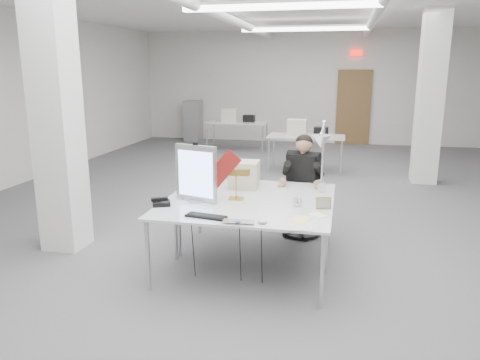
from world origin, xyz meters
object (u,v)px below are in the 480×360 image
object	(u,v)px
desk_main	(240,213)
desk_phone	(161,203)
bankers_lamp	(236,185)
laptop	(238,223)
office_chair	(303,195)
architect_lamp	(322,160)
seated_person	(303,169)
monitor	(196,173)
beige_monitor	(244,175)

from	to	relation	value
desk_main	desk_phone	distance (m)	0.85
bankers_lamp	desk_phone	size ratio (longest dim) A/B	1.78
laptop	bankers_lamp	xyz separation A→B (m)	(-0.21, 0.82, 0.15)
office_chair	desk_phone	xyz separation A→B (m)	(-1.34, -1.49, 0.23)
office_chair	architect_lamp	size ratio (longest dim) A/B	1.30
laptop	architect_lamp	world-z (taller)	architect_lamp
office_chair	bankers_lamp	xyz separation A→B (m)	(-0.63, -1.10, 0.37)
seated_person	office_chair	bearing A→B (deg)	104.79
bankers_lamp	monitor	bearing A→B (deg)	-163.23
monitor	laptop	xyz separation A→B (m)	(0.61, -0.66, -0.29)
monitor	bankers_lamp	xyz separation A→B (m)	(0.40, 0.16, -0.14)
office_chair	laptop	size ratio (longest dim) A/B	3.74
seated_person	desk_phone	bearing A→B (deg)	-118.19
desk_phone	beige_monitor	world-z (taller)	beige_monitor
laptop	bankers_lamp	world-z (taller)	bankers_lamp
beige_monitor	architect_lamp	bearing A→B (deg)	-18.17
seated_person	bankers_lamp	world-z (taller)	seated_person
bankers_lamp	desk_phone	xyz separation A→B (m)	(-0.71, -0.39, -0.14)
seated_person	monitor	bearing A→B (deg)	-115.59
monitor	beige_monitor	distance (m)	0.79
office_chair	monitor	bearing A→B (deg)	-114.45
office_chair	desk_phone	world-z (taller)	office_chair
bankers_lamp	beige_monitor	bearing A→B (deg)	87.11
desk_main	laptop	xyz separation A→B (m)	(0.07, -0.40, 0.02)
desk_main	bankers_lamp	distance (m)	0.48
seated_person	desk_phone	xyz separation A→B (m)	(-1.34, -1.44, -0.12)
desk_main	architect_lamp	size ratio (longest dim) A/B	2.14
seated_person	architect_lamp	bearing A→B (deg)	-56.76
laptop	office_chair	bearing A→B (deg)	72.31
office_chair	beige_monitor	distance (m)	0.94
architect_lamp	seated_person	bearing A→B (deg)	103.75
beige_monitor	seated_person	bearing A→B (deg)	36.49
monitor	beige_monitor	xyz separation A→B (m)	(0.38, 0.68, -0.15)
seated_person	beige_monitor	xyz separation A→B (m)	(-0.65, -0.52, 0.01)
desk_phone	beige_monitor	distance (m)	1.15
desk_main	office_chair	distance (m)	1.61
monitor	architect_lamp	size ratio (longest dim) A/B	0.72
office_chair	desk_phone	distance (m)	2.02
desk_phone	architect_lamp	bearing A→B (deg)	-1.55
seated_person	laptop	size ratio (longest dim) A/B	3.35
seated_person	desk_phone	distance (m)	1.97
beige_monitor	architect_lamp	world-z (taller)	architect_lamp
office_chair	beige_monitor	size ratio (longest dim) A/B	3.25
architect_lamp	monitor	bearing A→B (deg)	-166.41
desk_main	bankers_lamp	xyz separation A→B (m)	(-0.14, 0.42, 0.17)
desk_main	monitor	world-z (taller)	monitor
monitor	office_chair	bearing A→B (deg)	66.81
office_chair	monitor	xyz separation A→B (m)	(-1.03, -1.26, 0.51)
seated_person	beige_monitor	size ratio (longest dim) A/B	2.90
bankers_lamp	laptop	bearing A→B (deg)	-81.04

